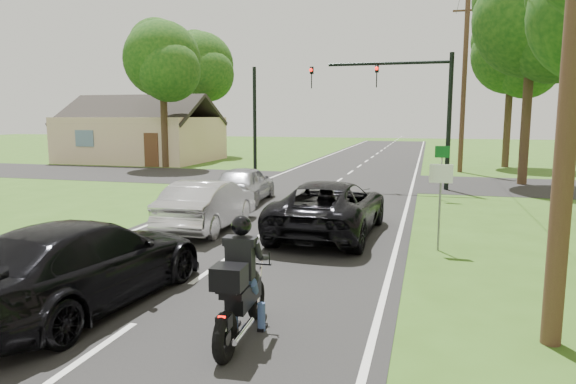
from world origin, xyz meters
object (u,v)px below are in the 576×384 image
object	(u,v)px
motorcycle_rider	(240,291)
traffic_signal	(406,97)
dark_suv	(330,207)
sign_white	(441,186)
silver_sedan	(208,204)
dark_car_behind	(83,263)
utility_pole_far	(464,84)
silver_suv	(244,184)
sign_green	(442,160)

from	to	relation	value
motorcycle_rider	traffic_signal	xyz separation A→B (m)	(1.51, 17.07, 3.40)
dark_suv	sign_white	xyz separation A→B (m)	(2.89, -1.02, 0.83)
dark_suv	silver_sedan	xyz separation A→B (m)	(-3.55, -0.25, -0.04)
dark_car_behind	utility_pole_far	size ratio (longest dim) A/B	0.52
traffic_signal	sign_white	size ratio (longest dim) A/B	3.00
dark_car_behind	utility_pole_far	world-z (taller)	utility_pole_far
silver_suv	sign_white	size ratio (longest dim) A/B	1.93
sign_white	sign_green	xyz separation A→B (m)	(0.20, 8.00, 0.00)
dark_car_behind	sign_green	xyz separation A→B (m)	(6.15, 13.48, 0.83)
motorcycle_rider	dark_suv	xyz separation A→B (m)	(-0.02, 7.07, 0.03)
dark_suv	sign_green	world-z (taller)	sign_green
silver_suv	silver_sedan	bearing A→B (deg)	93.70
sign_green	silver_suv	bearing A→B (deg)	-160.93
silver_suv	dark_suv	bearing A→B (deg)	129.19
motorcycle_rider	silver_sedan	bearing A→B (deg)	114.94
dark_suv	sign_white	bearing A→B (deg)	162.68
dark_car_behind	sign_green	distance (m)	14.84
dark_car_behind	sign_green	world-z (taller)	sign_green
silver_suv	dark_car_behind	size ratio (longest dim) A/B	0.79
silver_suv	sign_white	world-z (taller)	sign_white
dark_car_behind	utility_pole_far	bearing A→B (deg)	-102.30
traffic_signal	sign_green	xyz separation A→B (m)	(1.56, -3.02, -2.54)
motorcycle_rider	sign_green	xyz separation A→B (m)	(3.07, 14.05, 0.86)
motorcycle_rider	silver_suv	xyz separation A→B (m)	(-4.18, 11.54, -0.03)
silver_sedan	dark_car_behind	bearing A→B (deg)	92.77
dark_suv	silver_suv	distance (m)	6.11
silver_sedan	sign_white	distance (m)	6.54
silver_sedan	sign_white	bearing A→B (deg)	171.60
traffic_signal	sign_green	size ratio (longest dim) A/B	3.00
traffic_signal	sign_white	bearing A→B (deg)	-82.95
sign_white	dark_suv	bearing A→B (deg)	160.54
motorcycle_rider	utility_pole_far	bearing A→B (deg)	77.47
dark_car_behind	silver_sedan	bearing A→B (deg)	-81.00
motorcycle_rider	traffic_signal	world-z (taller)	traffic_signal
motorcycle_rider	silver_suv	world-z (taller)	motorcycle_rider
silver_sedan	utility_pole_far	world-z (taller)	utility_pole_far
motorcycle_rider	dark_car_behind	size ratio (longest dim) A/B	0.42
motorcycle_rider	utility_pole_far	distance (m)	25.82
dark_suv	utility_pole_far	distance (m)	19.02
utility_pole_far	sign_green	xyz separation A→B (m)	(-1.30, -11.02, -3.49)
motorcycle_rider	sign_white	bearing A→B (deg)	61.98
silver_sedan	motorcycle_rider	bearing A→B (deg)	115.97
silver_suv	dark_car_behind	xyz separation A→B (m)	(1.10, -10.97, 0.05)
traffic_signal	utility_pole_far	size ratio (longest dim) A/B	0.64
silver_sedan	sign_green	xyz separation A→B (m)	(6.63, 7.23, 0.87)
silver_suv	sign_green	world-z (taller)	sign_green
traffic_signal	dark_suv	bearing A→B (deg)	-98.66
dark_suv	dark_car_behind	distance (m)	7.19
sign_green	motorcycle_rider	bearing A→B (deg)	-102.32
utility_pole_far	sign_white	size ratio (longest dim) A/B	4.71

